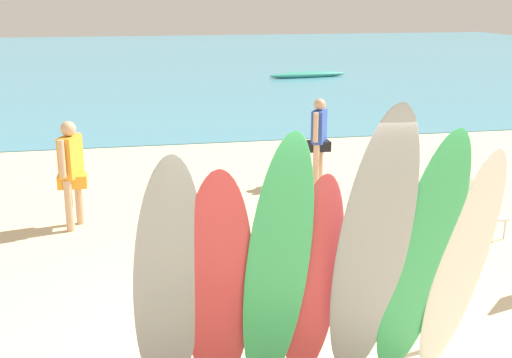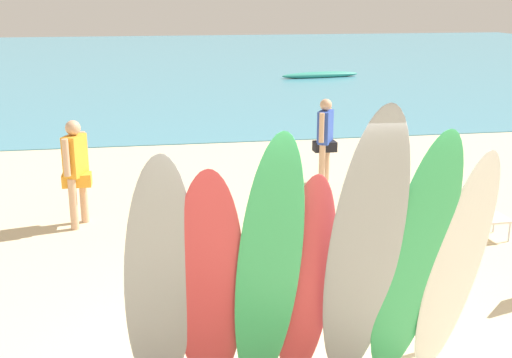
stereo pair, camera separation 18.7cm
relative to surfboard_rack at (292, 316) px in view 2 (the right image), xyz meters
name	(u,v)px [view 2 (the right image)]	position (x,y,z in m)	size (l,w,h in m)	color
ground	(187,110)	(0.00, 14.00, -0.50)	(60.00, 60.00, 0.00)	beige
ocean_water	(167,60)	(0.00, 29.37, -0.49)	(60.00, 40.00, 0.02)	teal
surfboard_rack	(292,316)	(0.00, 0.00, 0.00)	(2.79, 0.07, 0.64)	brown
surfboard_grey_0	(160,288)	(-1.18, -0.59, 0.65)	(0.54, 0.06, 2.40)	#999EA3
surfboard_red_1	(210,290)	(-0.80, -0.57, 0.59)	(0.55, 0.06, 2.27)	#D13D42
surfboard_green_2	(268,275)	(-0.35, -0.65, 0.72)	(0.52, 0.06, 2.53)	#38B266
surfboard_red_3	(305,286)	(-0.01, -0.49, 0.53)	(0.47, 0.08, 2.12)	#D13D42
surfboard_grey_4	(363,260)	(0.39, -0.72, 0.83)	(0.58, 0.06, 2.80)	#999EA3
surfboard_green_5	(413,267)	(0.83, -0.67, 0.72)	(0.56, 0.06, 2.55)	#38B266
surfboard_white_6	(454,272)	(1.21, -0.63, 0.62)	(0.47, 0.07, 2.33)	white
beachgoer_photographing	(76,166)	(-2.26, 4.23, 0.41)	(0.41, 0.56, 1.59)	tan
beachgoer_midbeach	(325,135)	(1.92, 5.79, 0.39)	(0.40, 0.52, 1.55)	tan
beach_chair_red	(483,205)	(3.45, 2.90, -0.08)	(0.54, 0.73, 0.81)	#B7B7BC
distant_boat	(320,75)	(5.91, 20.70, -0.38)	(3.37, 0.95, 0.27)	teal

